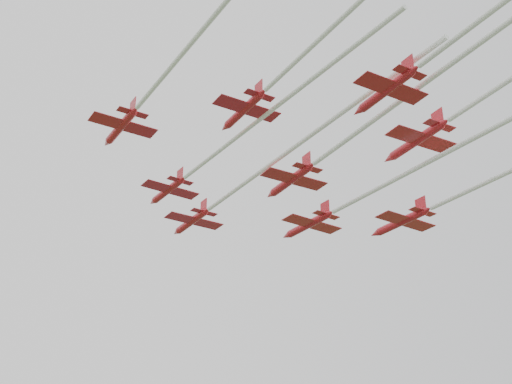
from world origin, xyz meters
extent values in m
cylinder|color=red|center=(-10.36, 15.45, 52.92)|extent=(3.85, 8.81, 1.15)
cone|color=red|center=(-12.03, 20.57, 52.92)|extent=(1.68, 2.15, 1.15)
cone|color=red|center=(-8.78, 10.62, 52.92)|extent=(1.38, 1.52, 1.05)
ellipsoid|color=black|center=(-11.01, 17.44, 53.34)|extent=(0.73, 1.08, 0.33)
cube|color=red|center=(-10.10, 14.65, 52.66)|extent=(9.59, 5.44, 0.10)
cube|color=red|center=(-9.09, 11.57, 52.92)|extent=(4.37, 2.49, 0.08)
cube|color=red|center=(-9.16, 11.77, 54.07)|extent=(0.68, 1.82, 2.09)
cylinder|color=silver|center=(-0.98, -13.27, 52.87)|extent=(15.85, 46.88, 0.63)
cylinder|color=red|center=(-15.70, 4.03, 52.33)|extent=(3.64, 7.76, 1.02)
cone|color=red|center=(-17.33, 8.52, 52.33)|extent=(1.53, 1.92, 1.02)
cone|color=red|center=(-14.17, -0.20, 52.33)|extent=(1.25, 1.36, 0.93)
ellipsoid|color=black|center=(-16.33, 5.77, 52.70)|extent=(0.67, 0.96, 0.30)
cube|color=red|center=(-15.45, 3.33, 52.10)|extent=(8.49, 5.04, 0.09)
cube|color=red|center=(-14.47, 0.63, 52.33)|extent=(3.86, 2.31, 0.07)
cube|color=red|center=(-14.53, 0.81, 53.35)|extent=(0.65, 1.60, 1.85)
cylinder|color=silver|center=(-6.83, -20.49, 52.28)|extent=(14.86, 39.82, 0.56)
cylinder|color=red|center=(6.25, 6.96, 50.59)|extent=(4.30, 9.01, 1.19)
cone|color=red|center=(4.31, 12.17, 50.59)|extent=(1.79, 2.23, 1.19)
cone|color=red|center=(8.07, 2.05, 50.59)|extent=(1.46, 1.59, 1.08)
ellipsoid|color=black|center=(5.49, 8.98, 51.02)|extent=(0.78, 1.12, 0.35)
cube|color=red|center=(6.55, 6.15, 50.32)|extent=(9.88, 5.93, 0.11)
cube|color=red|center=(7.71, 3.01, 50.59)|extent=(4.50, 2.72, 0.09)
cube|color=red|center=(7.63, 3.22, 51.78)|extent=(0.78, 1.86, 2.16)
cylinder|color=silver|center=(14.54, -15.40, 50.53)|extent=(13.15, 34.01, 0.65)
cylinder|color=red|center=(-23.57, -10.50, 53.22)|extent=(3.31, 7.91, 1.03)
cone|color=red|center=(-24.98, -5.89, 53.22)|extent=(1.48, 1.91, 1.03)
cone|color=red|center=(-22.24, -14.84, 53.22)|extent=(1.22, 1.35, 0.94)
ellipsoid|color=black|center=(-24.11, -8.71, 53.59)|extent=(0.64, 0.96, 0.30)
cube|color=red|center=(-23.35, -11.22, 52.98)|extent=(8.58, 4.74, 0.09)
cube|color=red|center=(-22.50, -13.99, 53.22)|extent=(3.91, 2.17, 0.07)
cube|color=red|center=(-22.55, -13.81, 54.25)|extent=(0.58, 1.64, 1.87)
cylinder|color=silver|center=(-15.75, -36.01, 53.17)|extent=(13.21, 41.53, 0.56)
cylinder|color=red|center=(-0.21, -5.21, 51.35)|extent=(3.50, 8.82, 1.14)
cone|color=red|center=(-1.66, -0.05, 51.35)|extent=(1.61, 2.11, 1.14)
cone|color=red|center=(1.16, -10.07, 51.35)|extent=(1.34, 1.48, 1.04)
ellipsoid|color=black|center=(-0.77, -3.21, 51.77)|extent=(0.69, 1.07, 0.33)
cube|color=red|center=(0.02, -6.01, 51.09)|extent=(9.54, 5.08, 0.10)
cube|color=red|center=(0.89, -9.12, 51.35)|extent=(4.34, 2.33, 0.08)
cube|color=red|center=(0.84, -8.92, 52.50)|extent=(0.61, 1.83, 2.08)
cylinder|color=silver|center=(8.55, -36.33, 51.30)|extent=(15.07, 51.58, 0.62)
cylinder|color=red|center=(18.71, 0.97, 49.86)|extent=(4.28, 9.21, 1.21)
cone|color=red|center=(16.81, 6.30, 49.86)|extent=(1.80, 2.27, 1.21)
cone|color=red|center=(20.51, -4.05, 49.86)|extent=(1.48, 1.61, 1.10)
ellipsoid|color=black|center=(17.97, 3.04, 50.30)|extent=(0.79, 1.14, 0.35)
cube|color=red|center=(19.01, 0.14, 49.58)|extent=(10.07, 5.94, 0.11)
cube|color=red|center=(20.15, -3.07, 49.86)|extent=(4.58, 2.72, 0.09)
cube|color=red|center=(20.08, -2.86, 51.07)|extent=(0.77, 1.90, 2.20)
cylinder|color=red|center=(-10.01, -18.79, 52.62)|extent=(3.12, 7.65, 0.99)
cone|color=red|center=(-11.32, -14.32, 52.62)|extent=(1.41, 1.84, 0.99)
cone|color=red|center=(-8.78, -22.99, 52.62)|extent=(1.17, 1.29, 0.90)
ellipsoid|color=black|center=(-10.52, -17.05, 52.98)|extent=(0.61, 0.93, 0.29)
cube|color=red|center=(-9.81, -19.48, 52.39)|extent=(8.29, 4.49, 0.09)
cube|color=red|center=(-9.02, -22.17, 52.62)|extent=(3.77, 2.06, 0.07)
cube|color=red|center=(-9.07, -21.99, 53.61)|extent=(0.54, 1.59, 1.81)
cylinder|color=red|center=(13.23, -16.24, 53.24)|extent=(3.54, 9.21, 1.19)
cone|color=red|center=(11.79, -10.85, 53.24)|extent=(1.66, 2.19, 1.19)
cone|color=red|center=(14.59, -21.32, 53.24)|extent=(1.38, 1.54, 1.08)
ellipsoid|color=black|center=(12.67, -14.15, 53.68)|extent=(0.71, 1.11, 0.35)
cube|color=red|center=(13.45, -17.08, 52.97)|extent=(9.95, 5.19, 0.11)
cube|color=red|center=(14.32, -20.33, 53.24)|extent=(4.53, 2.38, 0.09)
cube|color=red|center=(14.27, -20.12, 54.44)|extent=(0.61, 1.91, 2.17)
cylinder|color=red|center=(3.41, -28.76, 51.06)|extent=(3.26, 8.10, 1.05)
cone|color=red|center=(2.04, -24.03, 51.06)|extent=(1.49, 1.94, 1.05)
cone|color=red|center=(4.69, -33.21, 51.06)|extent=(1.24, 1.37, 0.96)
ellipsoid|color=black|center=(2.88, -26.92, 51.44)|extent=(0.64, 0.98, 0.31)
cube|color=red|center=(3.62, -29.49, 50.82)|extent=(8.77, 4.72, 0.10)
cube|color=red|center=(4.44, -32.34, 51.06)|extent=(3.99, 2.16, 0.08)
cube|color=red|center=(4.39, -32.15, 52.11)|extent=(0.57, 1.68, 1.91)
camera|label=1|loc=(-26.05, -87.36, 7.61)|focal=50.00mm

